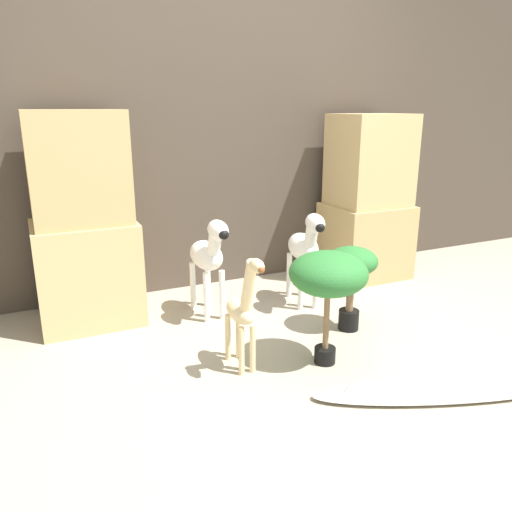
{
  "coord_description": "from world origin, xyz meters",
  "views": [
    {
      "loc": [
        -1.32,
        -1.81,
        1.27
      ],
      "look_at": [
        -0.02,
        0.98,
        0.36
      ],
      "focal_mm": 35.0,
      "sensor_mm": 36.0,
      "label": 1
    }
  ],
  "objects_px": {
    "zebra_left": "(209,254)",
    "potted_palm_back": "(352,268)",
    "zebra_right": "(305,246)",
    "potted_palm_front": "(328,276)",
    "surfboard": "(439,390)",
    "giraffe_figurine": "(243,310)"
  },
  "relations": [
    {
      "from": "surfboard",
      "to": "potted_palm_front",
      "type": "bearing_deg",
      "value": 123.44
    },
    {
      "from": "zebra_left",
      "to": "potted_palm_back",
      "type": "bearing_deg",
      "value": -38.1
    },
    {
      "from": "zebra_right",
      "to": "potted_palm_back",
      "type": "relative_size",
      "value": 1.29
    },
    {
      "from": "zebra_right",
      "to": "surfboard",
      "type": "bearing_deg",
      "value": -89.47
    },
    {
      "from": "zebra_right",
      "to": "potted_palm_back",
      "type": "bearing_deg",
      "value": -84.2
    },
    {
      "from": "giraffe_figurine",
      "to": "surfboard",
      "type": "relative_size",
      "value": 0.52
    },
    {
      "from": "giraffe_figurine",
      "to": "potted_palm_back",
      "type": "xyz_separation_m",
      "value": [
        0.76,
        0.17,
        0.06
      ]
    },
    {
      "from": "potted_palm_front",
      "to": "giraffe_figurine",
      "type": "bearing_deg",
      "value": 163.87
    },
    {
      "from": "zebra_right",
      "to": "giraffe_figurine",
      "type": "xyz_separation_m",
      "value": [
        -0.72,
        -0.62,
        -0.09
      ]
    },
    {
      "from": "surfboard",
      "to": "giraffe_figurine",
      "type": "bearing_deg",
      "value": 140.61
    },
    {
      "from": "zebra_right",
      "to": "surfboard",
      "type": "distance_m",
      "value": 1.28
    },
    {
      "from": "zebra_right",
      "to": "potted_palm_front",
      "type": "distance_m",
      "value": 0.8
    },
    {
      "from": "giraffe_figurine",
      "to": "surfboard",
      "type": "distance_m",
      "value": 0.99
    },
    {
      "from": "potted_palm_back",
      "to": "surfboard",
      "type": "distance_m",
      "value": 0.85
    },
    {
      "from": "zebra_left",
      "to": "potted_palm_front",
      "type": "relative_size",
      "value": 1.1
    },
    {
      "from": "potted_palm_back",
      "to": "surfboard",
      "type": "bearing_deg",
      "value": -92.57
    },
    {
      "from": "zebra_right",
      "to": "zebra_left",
      "type": "height_order",
      "value": "same"
    },
    {
      "from": "surfboard",
      "to": "zebra_right",
      "type": "bearing_deg",
      "value": 90.53
    },
    {
      "from": "zebra_left",
      "to": "potted_palm_front",
      "type": "bearing_deg",
      "value": -68.06
    },
    {
      "from": "zebra_left",
      "to": "potted_palm_front",
      "type": "distance_m",
      "value": 0.89
    },
    {
      "from": "potted_palm_front",
      "to": "zebra_right",
      "type": "bearing_deg",
      "value": 67.57
    },
    {
      "from": "surfboard",
      "to": "zebra_left",
      "type": "bearing_deg",
      "value": 116.45
    }
  ]
}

